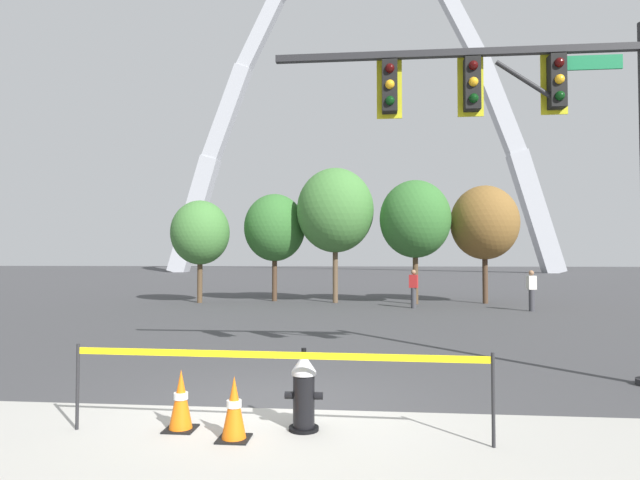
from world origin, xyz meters
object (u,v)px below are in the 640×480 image
Objects in this scene: monument_arch at (360,116)px; pedestrian_walking_left at (532,290)px; fire_hydrant at (304,392)px; pedestrian_standing_center at (414,288)px; traffic_signal_gantry at (536,128)px; traffic_cone_by_hydrant at (234,409)px; traffic_cone_mid_sidewalk at (181,401)px.

monument_arch is 34.94× the size of pedestrian_walking_left.
monument_arch reaches higher than fire_hydrant.
fire_hydrant is 15.86m from pedestrian_standing_center.
pedestrian_walking_left and pedestrian_standing_center have the same top height.
fire_hydrant is 0.15× the size of traffic_signal_gantry.
fire_hydrant is 0.86m from traffic_cone_by_hydrant.
fire_hydrant is 0.02× the size of monument_arch.
traffic_signal_gantry is at bearing 35.86° from traffic_cone_by_hydrant.
traffic_signal_gantry is 4.04× the size of pedestrian_standing_center.
fire_hydrant reaches higher than traffic_cone_mid_sidewalk.
traffic_cone_by_hydrant is at bearing -144.14° from traffic_signal_gantry.
monument_arch is 57.74m from pedestrian_walking_left.
monument_arch is at bearing 89.81° from traffic_cone_by_hydrant.
traffic_cone_mid_sidewalk is (-0.73, 0.27, 0.00)m from traffic_cone_by_hydrant.
pedestrian_walking_left is (8.58, 14.99, 0.46)m from traffic_cone_mid_sidewalk.
pedestrian_walking_left is (7.11, 14.86, 0.35)m from fire_hydrant.
pedestrian_standing_center reaches higher than fire_hydrant.
pedestrian_standing_center is at bearing 170.16° from pedestrian_walking_left.
traffic_signal_gantry reaches higher than traffic_cone_by_hydrant.
fire_hydrant is at bearing -115.56° from pedestrian_walking_left.
traffic_cone_by_hydrant is at bearing -117.24° from pedestrian_walking_left.
pedestrian_walking_left is at bearing 64.44° from fire_hydrant.
pedestrian_walking_left is at bearing 73.89° from traffic_signal_gantry.
traffic_cone_by_hydrant is (-0.75, -0.41, -0.11)m from fire_hydrant.
traffic_cone_mid_sidewalk is (-1.48, -0.13, -0.11)m from fire_hydrant.
traffic_cone_mid_sidewalk is 16.30m from pedestrian_standing_center.
monument_arch is 56.60m from pedestrian_standing_center.
fire_hydrant is 5.91m from traffic_signal_gantry.
monument_arch reaches higher than traffic_cone_by_hydrant.
pedestrian_walking_left reaches higher than traffic_cone_mid_sidewalk.
fire_hydrant is 16.47m from pedestrian_walking_left.
traffic_signal_gantry is (4.36, 3.15, 3.91)m from traffic_cone_by_hydrant.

